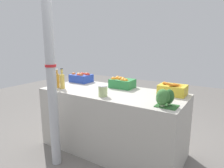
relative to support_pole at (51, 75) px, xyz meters
name	(u,v)px	position (x,y,z in m)	size (l,w,h in m)	color
ground_plane	(112,149)	(0.42, 0.66, -1.13)	(10.00, 10.00, 0.00)	slate
market_table	(112,121)	(0.42, 0.66, -0.71)	(1.95, 0.84, 0.86)	#B7B2A8
support_pole	(51,75)	(0.00, 0.00, 0.00)	(0.13, 0.13, 2.27)	#B7BABF
apple_crate	(81,77)	(-0.33, 0.92, -0.20)	(0.33, 0.25, 0.16)	#2847B7
orange_crate	(122,83)	(0.43, 0.91, -0.20)	(0.33, 0.25, 0.16)	#2D8442
carrot_crate	(173,89)	(1.16, 0.91, -0.21)	(0.33, 0.25, 0.16)	gold
broccoli_pile	(164,98)	(1.21, 0.40, -0.18)	(0.22, 0.20, 0.19)	#2D602D
juice_bottle_cloudy	(52,79)	(-0.47, 0.41, -0.16)	(0.08, 0.08, 0.27)	beige
juice_bottle_amber	(57,80)	(-0.36, 0.41, -0.16)	(0.07, 0.07, 0.27)	gold
juice_bottle_golden	(62,80)	(-0.26, 0.41, -0.16)	(0.07, 0.07, 0.29)	gold
pickle_jar	(103,91)	(0.46, 0.39, -0.21)	(0.11, 0.11, 0.14)	#B2C684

